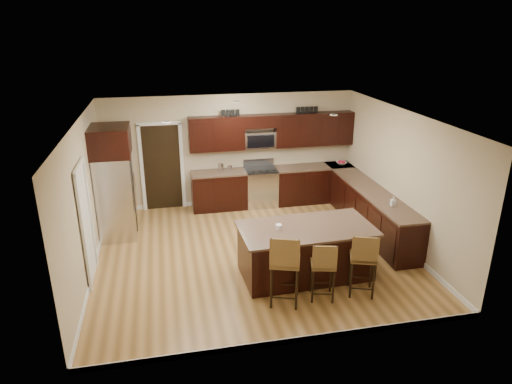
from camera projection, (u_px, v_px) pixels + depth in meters
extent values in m
plane|color=#A57941|center=(253.00, 253.00, 8.97)|extent=(6.00, 6.00, 0.00)
plane|color=silver|center=(253.00, 117.00, 8.02)|extent=(6.00, 6.00, 0.00)
plane|color=#C0AE8B|center=(231.00, 151.00, 11.02)|extent=(6.00, 0.00, 6.00)
plane|color=#C0AE8B|center=(84.00, 201.00, 7.92)|extent=(0.00, 5.50, 5.50)
plane|color=#C0AE8B|center=(401.00, 178.00, 9.07)|extent=(0.00, 5.50, 5.50)
cube|color=black|center=(219.00, 191.00, 10.99)|extent=(1.30, 0.60, 0.88)
cube|color=black|center=(313.00, 184.00, 11.45)|extent=(1.94, 0.60, 0.88)
cube|color=black|center=(372.00, 212.00, 9.77)|extent=(0.60, 3.35, 0.88)
cube|color=brown|center=(218.00, 173.00, 10.83)|extent=(1.30, 0.63, 0.04)
cube|color=brown|center=(314.00, 167.00, 11.29)|extent=(1.94, 0.63, 0.04)
cube|color=brown|center=(374.00, 192.00, 9.61)|extent=(0.63, 3.35, 0.04)
cube|color=black|center=(217.00, 134.00, 10.63)|extent=(1.30, 0.33, 0.80)
cube|color=black|center=(314.00, 129.00, 11.09)|extent=(1.94, 0.33, 0.80)
cube|color=black|center=(260.00, 121.00, 10.74)|extent=(0.76, 0.33, 0.30)
cube|color=silver|center=(261.00, 188.00, 11.19)|extent=(0.76, 0.64, 0.90)
cube|color=black|center=(261.00, 170.00, 11.03)|extent=(0.76, 0.60, 0.03)
cube|color=black|center=(263.00, 192.00, 10.91)|extent=(0.65, 0.01, 0.45)
cube|color=silver|center=(258.00, 162.00, 11.24)|extent=(0.76, 0.05, 0.18)
cube|color=silver|center=(259.00, 140.00, 10.92)|extent=(0.76, 0.31, 0.40)
cube|color=black|center=(162.00, 168.00, 10.80)|extent=(0.85, 0.03, 2.06)
cube|color=white|center=(86.00, 225.00, 7.77)|extent=(0.03, 0.80, 2.04)
cube|color=black|center=(305.00, 252.00, 8.10)|extent=(2.28, 1.21, 0.88)
cube|color=brown|center=(306.00, 228.00, 7.94)|extent=(2.38, 1.31, 0.04)
cube|color=black|center=(305.00, 271.00, 8.24)|extent=(2.20, 1.13, 0.09)
cube|color=brown|center=(285.00, 261.00, 7.17)|extent=(0.58, 0.58, 0.07)
cube|color=brown|center=(285.00, 254.00, 6.89)|extent=(0.45, 0.19, 0.49)
cylinder|color=black|center=(276.00, 291.00, 7.08)|extent=(0.04, 0.04, 0.71)
cylinder|color=black|center=(300.00, 288.00, 7.16)|extent=(0.04, 0.04, 0.71)
cylinder|color=black|center=(270.00, 278.00, 7.45)|extent=(0.04, 0.04, 0.71)
cylinder|color=black|center=(293.00, 275.00, 7.52)|extent=(0.04, 0.04, 0.71)
cube|color=brown|center=(323.00, 264.00, 7.33)|extent=(0.46, 0.46, 0.06)
cube|color=brown|center=(325.00, 258.00, 7.10)|extent=(0.38, 0.12, 0.41)
cylinder|color=black|center=(316.00, 288.00, 7.26)|extent=(0.03, 0.03, 0.60)
cylinder|color=black|center=(335.00, 286.00, 7.32)|extent=(0.03, 0.03, 0.60)
cylinder|color=black|center=(309.00, 277.00, 7.56)|extent=(0.03, 0.03, 0.60)
cylinder|color=black|center=(328.00, 275.00, 7.63)|extent=(0.03, 0.03, 0.60)
cube|color=brown|center=(363.00, 257.00, 7.44)|extent=(0.53, 0.53, 0.06)
cube|color=brown|center=(365.00, 250.00, 7.19)|extent=(0.41, 0.18, 0.45)
cylinder|color=black|center=(356.00, 282.00, 7.37)|extent=(0.04, 0.04, 0.65)
cylinder|color=black|center=(376.00, 280.00, 7.44)|extent=(0.04, 0.04, 0.65)
cylinder|color=black|center=(347.00, 271.00, 7.70)|extent=(0.04, 0.04, 0.65)
cylinder|color=black|center=(367.00, 269.00, 7.77)|extent=(0.04, 0.04, 0.65)
cube|color=silver|center=(116.00, 196.00, 9.44)|extent=(0.72, 0.88, 1.77)
cube|color=black|center=(134.00, 195.00, 9.51)|extent=(0.01, 0.02, 1.68)
cylinder|color=silver|center=(135.00, 192.00, 9.41)|extent=(0.02, 0.02, 0.78)
cylinder|color=silver|center=(135.00, 190.00, 9.55)|extent=(0.02, 0.02, 0.78)
cube|color=black|center=(110.00, 141.00, 9.02)|extent=(0.78, 0.94, 0.58)
cube|color=olive|center=(281.00, 223.00, 10.30)|extent=(1.00, 0.74, 0.01)
imported|color=silver|center=(341.00, 163.00, 11.41)|extent=(0.27, 0.27, 0.06)
imported|color=#B2B2B2|center=(393.00, 201.00, 8.83)|extent=(0.09, 0.10, 0.19)
cylinder|color=silver|center=(221.00, 168.00, 10.80)|extent=(0.12, 0.12, 0.21)
cylinder|color=silver|center=(230.00, 168.00, 10.85)|extent=(0.11, 0.11, 0.15)
cylinder|color=white|center=(279.00, 227.00, 7.82)|extent=(0.10, 0.10, 0.10)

